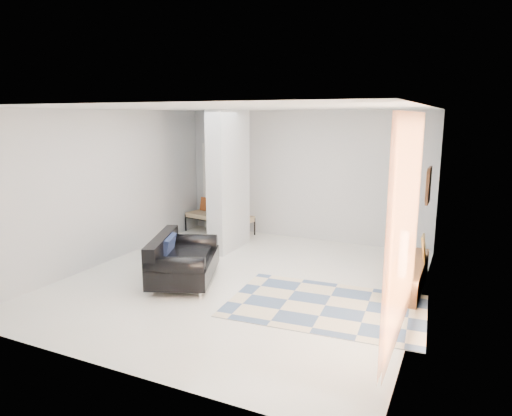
% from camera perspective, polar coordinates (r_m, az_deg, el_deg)
% --- Properties ---
extents(floor, '(6.00, 6.00, 0.00)m').
position_cam_1_polar(floor, '(7.65, -1.74, -9.07)').
color(floor, silver).
rests_on(floor, ground).
extents(ceiling, '(6.00, 6.00, 0.00)m').
position_cam_1_polar(ceiling, '(7.17, -1.88, 12.40)').
color(ceiling, white).
rests_on(ceiling, wall_back).
extents(wall_back, '(6.00, 0.00, 6.00)m').
position_cam_1_polar(wall_back, '(10.02, 5.99, 4.03)').
color(wall_back, '#BCBEC0').
rests_on(wall_back, ground).
extents(wall_front, '(6.00, 0.00, 6.00)m').
position_cam_1_polar(wall_front, '(4.86, -18.04, -4.39)').
color(wall_front, '#BCBEC0').
rests_on(wall_front, ground).
extents(wall_left, '(0.00, 6.00, 6.00)m').
position_cam_1_polar(wall_left, '(8.85, -17.92, 2.57)').
color(wall_left, '#BCBEC0').
rests_on(wall_left, ground).
extents(wall_right, '(0.00, 6.00, 6.00)m').
position_cam_1_polar(wall_right, '(6.53, 20.25, -0.57)').
color(wall_right, '#BCBEC0').
rests_on(wall_right, ground).
extents(partition_column, '(0.35, 1.20, 2.80)m').
position_cam_1_polar(partition_column, '(9.18, -3.43, 3.41)').
color(partition_column, '#BABEC2').
rests_on(partition_column, floor).
extents(hallway_door, '(0.85, 0.06, 2.04)m').
position_cam_1_polar(hallway_door, '(10.90, -4.62, 2.64)').
color(hallway_door, white).
rests_on(hallway_door, floor).
extents(curtain, '(0.00, 2.55, 2.55)m').
position_cam_1_polar(curtain, '(5.41, 18.34, -2.28)').
color(curtain, orange).
rests_on(curtain, wall_right).
extents(wall_art, '(0.04, 0.45, 0.55)m').
position_cam_1_polar(wall_art, '(7.38, 20.78, 2.67)').
color(wall_art, '#341D0E').
rests_on(wall_art, wall_right).
extents(media_console, '(0.45, 1.86, 0.80)m').
position_cam_1_polar(media_console, '(7.73, 18.54, -7.84)').
color(media_console, brown).
rests_on(media_console, floor).
extents(loveseat, '(1.45, 1.82, 0.76)m').
position_cam_1_polar(loveseat, '(7.63, -9.39, -6.45)').
color(loveseat, silver).
rests_on(loveseat, floor).
extents(daybed, '(1.69, 0.95, 0.77)m').
position_cam_1_polar(daybed, '(10.64, -4.60, -0.85)').
color(daybed, black).
rests_on(daybed, floor).
extents(area_rug, '(2.86, 2.01, 0.01)m').
position_cam_1_polar(area_rug, '(6.77, 8.66, -11.97)').
color(area_rug, beige).
rests_on(area_rug, floor).
extents(cylinder_lamp, '(0.12, 0.12, 0.67)m').
position_cam_1_polar(cylinder_lamp, '(6.89, 17.93, -5.52)').
color(cylinder_lamp, white).
rests_on(cylinder_lamp, media_console).
extents(bronze_figurine, '(0.14, 0.14, 0.25)m').
position_cam_1_polar(bronze_figurine, '(8.28, 18.88, -4.29)').
color(bronze_figurine, '#2F1F15').
rests_on(bronze_figurine, media_console).
extents(vase, '(0.18, 0.18, 0.17)m').
position_cam_1_polar(vase, '(7.55, 18.19, -6.03)').
color(vase, white).
rests_on(vase, media_console).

